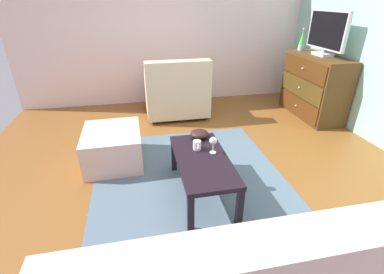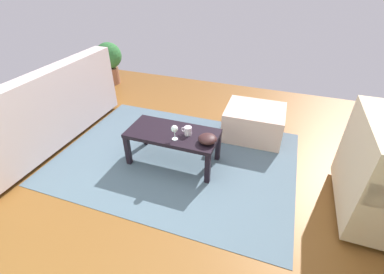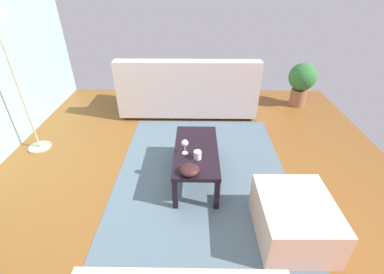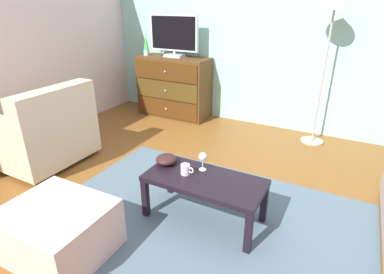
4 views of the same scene
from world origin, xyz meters
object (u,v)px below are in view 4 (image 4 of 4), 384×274
at_px(dresser, 174,87).
at_px(mug, 186,169).
at_px(wine_glass, 203,157).
at_px(ottoman, 59,230).
at_px(coffee_table, 204,184).
at_px(bowl_decorative, 166,159).
at_px(standing_lamp, 333,17).
at_px(tv, 174,35).
at_px(armchair, 45,133).
at_px(lava_lamp, 146,45).

distance_m(dresser, mug, 2.52).
xyz_separation_m(wine_glass, ottoman, (-0.67, -0.94, -0.31)).
xyz_separation_m(coffee_table, bowl_decorative, (-0.39, 0.06, 0.09)).
bearing_deg(coffee_table, mug, -175.36).
distance_m(mug, bowl_decorative, 0.24).
relative_size(coffee_table, wine_glass, 6.06).
bearing_deg(standing_lamp, tv, 178.03).
distance_m(bowl_decorative, armchair, 1.57).
bearing_deg(mug, wine_glass, 55.07).
bearing_deg(bowl_decorative, standing_lamp, 64.27).
bearing_deg(dresser, coffee_table, -53.48).
bearing_deg(ottoman, lava_lamp, 113.66).
relative_size(lava_lamp, mug, 2.89).
bearing_deg(armchair, wine_glass, 1.43).
bearing_deg(ottoman, bowl_decorative, 68.75).
xyz_separation_m(dresser, armchair, (-0.42, -2.02, -0.10)).
height_order(lava_lamp, standing_lamp, standing_lamp).
xyz_separation_m(mug, ottoman, (-0.58, -0.81, -0.24)).
xyz_separation_m(coffee_table, armchair, (-1.97, 0.07, 0.03)).
bearing_deg(ottoman, mug, 54.65).
height_order(lava_lamp, wine_glass, lava_lamp).
height_order(wine_glass, bowl_decorative, wine_glass).
relative_size(dresser, standing_lamp, 0.62).
bearing_deg(mug, tv, 122.96).
bearing_deg(standing_lamp, wine_glass, -108.20).
bearing_deg(tv, bowl_decorative, -60.81).
distance_m(coffee_table, wine_glass, 0.22).
xyz_separation_m(lava_lamp, armchair, (0.03, -1.98, -0.70)).
relative_size(dresser, tv, 1.42).
bearing_deg(dresser, ottoman, -74.50).
distance_m(lava_lamp, standing_lamp, 2.60).
bearing_deg(standing_lamp, mug, -109.38).
xyz_separation_m(lava_lamp, ottoman, (1.26, -2.87, -0.87)).
bearing_deg(mug, dresser, 123.37).
bearing_deg(standing_lamp, armchair, -142.01).
xyz_separation_m(tv, standing_lamp, (2.10, -0.07, 0.29)).
relative_size(dresser, armchair, 1.20).
bearing_deg(ottoman, tv, 105.27).
bearing_deg(mug, armchair, 177.45).
height_order(bowl_decorative, armchair, armchair).
height_order(wine_glass, mug, wine_glass).
relative_size(lava_lamp, ottoman, 0.47).
bearing_deg(standing_lamp, dresser, 178.68).
bearing_deg(lava_lamp, wine_glass, -45.11).
height_order(dresser, standing_lamp, standing_lamp).
xyz_separation_m(coffee_table, ottoman, (-0.74, -0.83, -0.14)).
bearing_deg(bowl_decorative, wine_glass, 9.54).
height_order(mug, standing_lamp, standing_lamp).
distance_m(coffee_table, standing_lamp, 2.42).
bearing_deg(dresser, wine_glass, -53.26).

